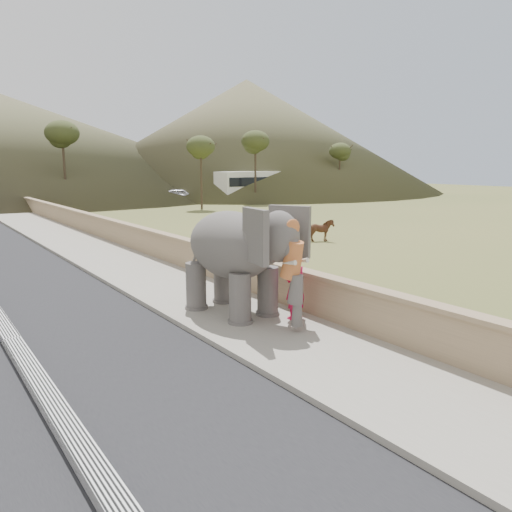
# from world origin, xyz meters

# --- Properties ---
(ground) EXTENTS (160.00, 160.00, 0.00)m
(ground) POSITION_xyz_m (0.00, 0.00, 0.00)
(ground) COLOR olive
(ground) RESTS_ON ground
(walkway) EXTENTS (3.00, 120.00, 0.15)m
(walkway) POSITION_xyz_m (0.00, 10.00, 0.07)
(walkway) COLOR #9E9687
(walkway) RESTS_ON ground
(parapet) EXTENTS (0.30, 120.00, 1.10)m
(parapet) POSITION_xyz_m (1.65, 10.00, 0.55)
(parapet) COLOR tan
(parapet) RESTS_ON ground
(cow) EXTENTS (1.48, 1.17, 1.14)m
(cow) POSITION_xyz_m (10.47, 7.69, 0.57)
(cow) COLOR brown
(cow) RESTS_ON ground
(distant_car) EXTENTS (4.56, 3.19, 1.44)m
(distant_car) POSITION_xyz_m (16.32, 34.87, 0.72)
(distant_car) COLOR silver
(distant_car) RESTS_ON ground
(bus_white) EXTENTS (11.10, 2.99, 3.10)m
(bus_white) POSITION_xyz_m (25.08, 32.74, 1.55)
(bus_white) COLOR white
(bus_white) RESTS_ON ground
(bus_orange) EXTENTS (11.25, 4.08, 3.10)m
(bus_orange) POSITION_xyz_m (30.21, 33.22, 1.55)
(bus_orange) COLOR gold
(bus_orange) RESTS_ON ground
(hill_right) EXTENTS (56.00, 56.00, 16.00)m
(hill_right) POSITION_xyz_m (36.00, 52.00, 8.00)
(hill_right) COLOR brown
(hill_right) RESTS_ON ground
(elephant_and_man) EXTENTS (2.48, 4.01, 2.72)m
(elephant_and_man) POSITION_xyz_m (0.02, -0.49, 1.50)
(elephant_and_man) COLOR #67615D
(elephant_and_man) RESTS_ON ground
(trees) EXTENTS (47.27, 40.65, 8.45)m
(trees) POSITION_xyz_m (1.24, 27.27, 3.80)
(trees) COLOR #473828
(trees) RESTS_ON ground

